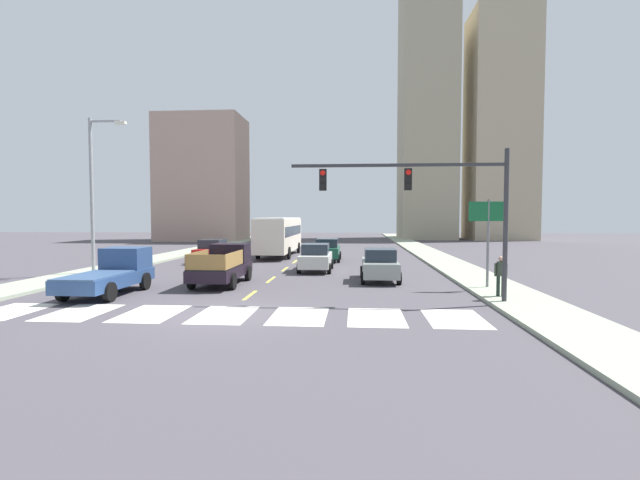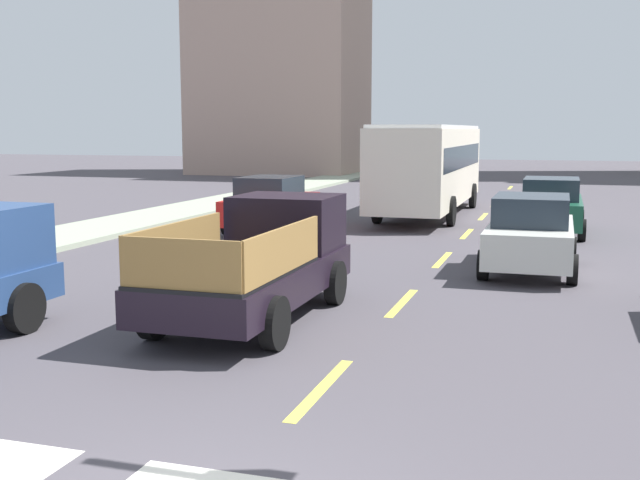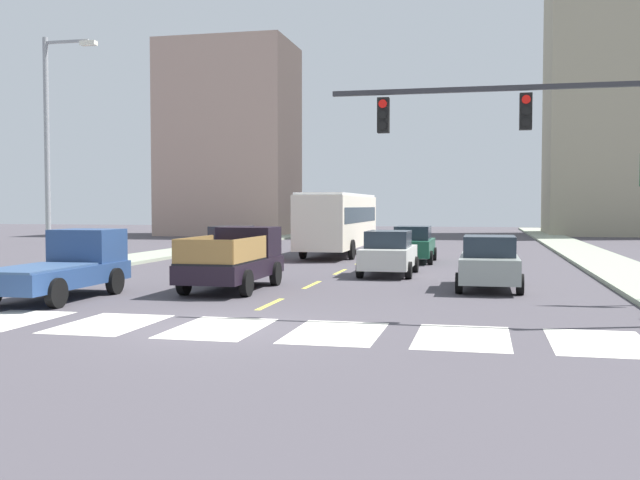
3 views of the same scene
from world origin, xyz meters
name	(u,v)px [view 2 (image 2 of 3)]	position (x,y,z in m)	size (l,w,h in m)	color
sidewalk_left	(130,222)	(-11.12, 18.00, 0.07)	(2.86, 110.00, 0.15)	#96A089
lane_dash_0	(322,388)	(0.00, 4.00, 0.00)	(0.16, 2.40, 0.01)	#DDD447
lane_dash_1	(402,303)	(0.00, 9.00, 0.00)	(0.16, 2.40, 0.01)	#DDD447
lane_dash_2	(442,260)	(0.00, 14.00, 0.00)	(0.16, 2.40, 0.01)	#DDD447
lane_dash_3	(467,234)	(0.00, 19.00, 0.00)	(0.16, 2.40, 0.01)	#DDD447
lane_dash_4	(483,217)	(0.00, 24.00, 0.00)	(0.16, 2.40, 0.01)	#DDD447
lane_dash_5	(495,204)	(0.00, 29.00, 0.00)	(0.16, 2.40, 0.01)	#DDD447
lane_dash_6	(503,195)	(0.00, 34.00, 0.00)	(0.16, 2.40, 0.01)	#DDD447
lane_dash_7	(510,188)	(0.00, 39.00, 0.00)	(0.16, 2.40, 0.01)	#DDD447
pickup_stakebed	(262,261)	(-2.12, 7.41, 0.94)	(2.18, 5.20, 1.96)	black
city_bus	(429,163)	(-1.98, 23.77, 1.95)	(2.72, 10.80, 3.32)	beige
sedan_far	(531,234)	(2.10, 13.02, 0.86)	(2.02, 4.40, 1.72)	silver
sedan_near_right	(551,206)	(2.42, 19.69, 0.86)	(2.02, 4.40, 1.72)	#184D36
sedan_mid	(271,204)	(-5.97, 17.88, 0.86)	(2.02, 4.40, 1.72)	red
block_mid_left	(280,52)	(-17.09, 48.82, 8.71)	(11.58, 8.43, 17.41)	tan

